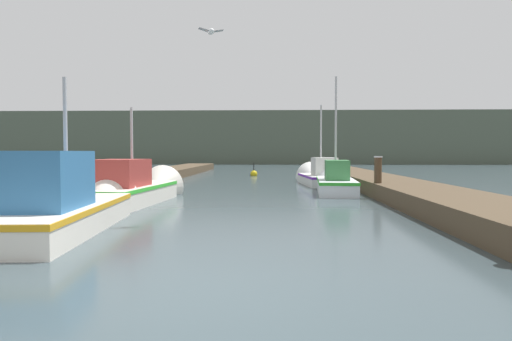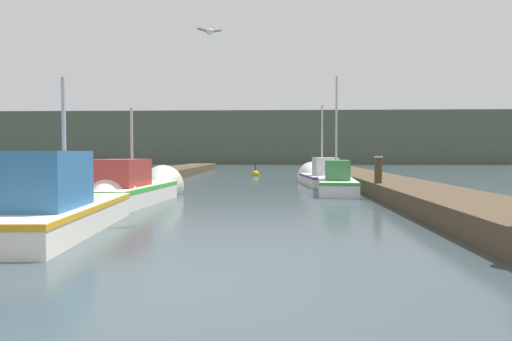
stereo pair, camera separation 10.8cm
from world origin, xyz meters
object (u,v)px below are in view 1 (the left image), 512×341
mooring_piling_1 (378,177)px  fishing_boat_3 (319,177)px  channel_buoy (254,174)px  fishing_boat_2 (335,182)px  fishing_boat_1 (136,188)px  seagull_lead (211,31)px  fishing_boat_0 (73,204)px

mooring_piling_1 → fishing_boat_3: bearing=100.6°
mooring_piling_1 → channel_buoy: mooring_piling_1 is taller
fishing_boat_2 → mooring_piling_1: 2.69m
fishing_boat_2 → channel_buoy: fishing_boat_2 is taller
fishing_boat_1 → seagull_lead: 6.15m
fishing_boat_2 → fishing_boat_3: bearing=96.9°
fishing_boat_2 → fishing_boat_0: bearing=-123.5°
fishing_boat_0 → seagull_lead: 4.74m
fishing_boat_1 → fishing_boat_2: size_ratio=1.10×
channel_buoy → seagull_lead: (-0.15, -19.33, 4.08)m
fishing_boat_0 → seagull_lead: seagull_lead is taller
fishing_boat_0 → mooring_piling_1: fishing_boat_0 is taller
fishing_boat_3 → mooring_piling_1: fishing_boat_3 is taller
channel_buoy → seagull_lead: seagull_lead is taller
seagull_lead → fishing_boat_0: bearing=174.1°
fishing_boat_0 → fishing_boat_3: bearing=59.1°
fishing_boat_3 → mooring_piling_1: bearing=-84.6°
fishing_boat_2 → seagull_lead: 9.35m
fishing_boat_1 → mooring_piling_1: bearing=13.9°
fishing_boat_1 → mooring_piling_1: 7.88m
fishing_boat_3 → channel_buoy: bearing=110.3°
channel_buoy → fishing_boat_2: bearing=-72.7°
fishing_boat_3 → seagull_lead: (-3.61, -12.05, 3.86)m
fishing_boat_0 → fishing_boat_3: fishing_boat_3 is taller
fishing_boat_3 → fishing_boat_1: bearing=-133.7°
fishing_boat_0 → fishing_boat_2: size_ratio=1.20×
channel_buoy → mooring_piling_1: bearing=-71.5°
fishing_boat_0 → fishing_boat_2: bearing=47.6°
fishing_boat_1 → fishing_boat_3: (6.50, 8.14, -0.08)m
fishing_boat_2 → seagull_lead: size_ratio=9.35×
fishing_boat_3 → seagull_lead: seagull_lead is taller
fishing_boat_1 → fishing_boat_2: 7.66m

